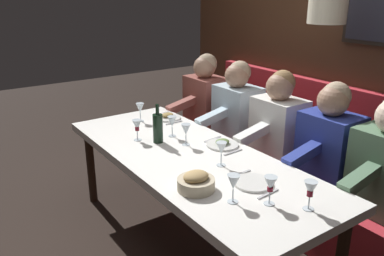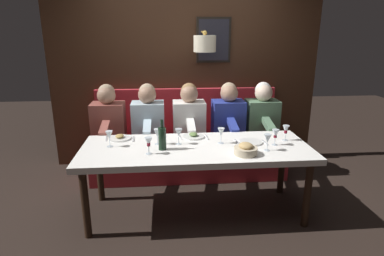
{
  "view_description": "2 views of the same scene",
  "coord_description": "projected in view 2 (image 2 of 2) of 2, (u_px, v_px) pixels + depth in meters",
  "views": [
    {
      "loc": [
        -1.45,
        -2.12,
        1.85
      ],
      "look_at": [
        0.05,
        0.04,
        0.92
      ],
      "focal_mm": 37.21,
      "sensor_mm": 36.0,
      "label": 1
    },
    {
      "loc": [
        -3.04,
        0.3,
        1.85
      ],
      "look_at": [
        0.05,
        0.04,
        0.92
      ],
      "focal_mm": 30.29,
      "sensor_mm": 36.0,
      "label": 2
    }
  ],
  "objects": [
    {
      "name": "place_setting_2",
      "position": [
        120.0,
        138.0,
        3.47
      ],
      "size": [
        0.24,
        0.32,
        0.05
      ],
      "color": "white",
      "rests_on": "dining_table"
    },
    {
      "name": "diner_near",
      "position": [
        228.0,
        116.0,
        4.11
      ],
      "size": [
        0.6,
        0.4,
        0.79
      ],
      "color": "#283893",
      "rests_on": "banquette_bench"
    },
    {
      "name": "wine_glass_7",
      "position": [
        149.0,
        142.0,
        3.02
      ],
      "size": [
        0.07,
        0.07,
        0.16
      ],
      "color": "silver",
      "rests_on": "dining_table"
    },
    {
      "name": "wine_glass_3",
      "position": [
        109.0,
        136.0,
        3.21
      ],
      "size": [
        0.07,
        0.07,
        0.16
      ],
      "color": "silver",
      "rests_on": "dining_table"
    },
    {
      "name": "wine_bottle",
      "position": [
        162.0,
        138.0,
        3.13
      ],
      "size": [
        0.08,
        0.08,
        0.3
      ],
      "color": "black",
      "rests_on": "dining_table"
    },
    {
      "name": "dining_table",
      "position": [
        196.0,
        153.0,
        3.27
      ],
      "size": [
        0.9,
        2.29,
        0.74
      ],
      "color": "white",
      "rests_on": "ground_plane"
    },
    {
      "name": "wine_glass_5",
      "position": [
        221.0,
        132.0,
        3.31
      ],
      "size": [
        0.07,
        0.07,
        0.16
      ],
      "color": "silver",
      "rests_on": "dining_table"
    },
    {
      "name": "diner_farthest",
      "position": [
        108.0,
        119.0,
        3.99
      ],
      "size": [
        0.6,
        0.4,
        0.79
      ],
      "color": "#934C42",
      "rests_on": "banquette_bench"
    },
    {
      "name": "diner_far",
      "position": [
        148.0,
        118.0,
        4.03
      ],
      "size": [
        0.6,
        0.4,
        0.79
      ],
      "color": "silver",
      "rests_on": "banquette_bench"
    },
    {
      "name": "place_setting_1",
      "position": [
        251.0,
        142.0,
        3.36
      ],
      "size": [
        0.24,
        0.31,
        0.01
      ],
      "color": "silver",
      "rests_on": "dining_table"
    },
    {
      "name": "bread_bowl",
      "position": [
        246.0,
        150.0,
        3.03
      ],
      "size": [
        0.22,
        0.22,
        0.12
      ],
      "color": "beige",
      "rests_on": "dining_table"
    },
    {
      "name": "wine_glass_1",
      "position": [
        157.0,
        133.0,
        3.28
      ],
      "size": [
        0.07,
        0.07,
        0.16
      ],
      "color": "silver",
      "rests_on": "dining_table"
    },
    {
      "name": "diner_nearest",
      "position": [
        262.0,
        115.0,
        4.15
      ],
      "size": [
        0.6,
        0.4,
        0.79
      ],
      "color": "#567A5B",
      "rests_on": "banquette_bench"
    },
    {
      "name": "banquette_bench",
      "position": [
        189.0,
        160.0,
        4.25
      ],
      "size": [
        0.52,
        2.49,
        0.45
      ],
      "primitive_type": "cube",
      "color": "red",
      "rests_on": "ground_plane"
    },
    {
      "name": "wine_glass_4",
      "position": [
        275.0,
        134.0,
        3.26
      ],
      "size": [
        0.07,
        0.07,
        0.16
      ],
      "color": "silver",
      "rests_on": "dining_table"
    },
    {
      "name": "back_wall_panel",
      "position": [
        186.0,
        67.0,
        4.46
      ],
      "size": [
        0.59,
        3.69,
        2.9
      ],
      "color": "#422819",
      "rests_on": "ground_plane"
    },
    {
      "name": "wine_glass_6",
      "position": [
        179.0,
        133.0,
        3.28
      ],
      "size": [
        0.07,
        0.07,
        0.16
      ],
      "color": "silver",
      "rests_on": "dining_table"
    },
    {
      "name": "ground_plane",
      "position": [
        196.0,
        211.0,
        3.46
      ],
      "size": [
        12.0,
        12.0,
        0.0
      ],
      "primitive_type": "plane",
      "color": "black"
    },
    {
      "name": "wine_glass_0",
      "position": [
        286.0,
        130.0,
        3.4
      ],
      "size": [
        0.07,
        0.07,
        0.16
      ],
      "color": "silver",
      "rests_on": "dining_table"
    },
    {
      "name": "wine_glass_2",
      "position": [
        268.0,
        139.0,
        3.11
      ],
      "size": [
        0.07,
        0.07,
        0.16
      ],
      "color": "silver",
      "rests_on": "dining_table"
    },
    {
      "name": "diner_middle",
      "position": [
        189.0,
        117.0,
        4.07
      ],
      "size": [
        0.6,
        0.4,
        0.79
      ],
      "color": "white",
      "rests_on": "banquette_bench"
    },
    {
      "name": "place_setting_0",
      "position": [
        193.0,
        136.0,
        3.53
      ],
      "size": [
        0.24,
        0.32,
        0.05
      ],
      "color": "silver",
      "rests_on": "dining_table"
    }
  ]
}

